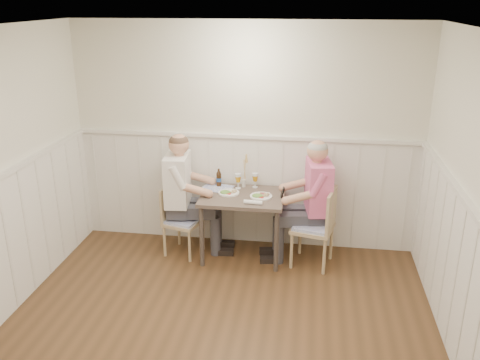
{
  "coord_description": "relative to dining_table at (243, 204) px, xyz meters",
  "views": [
    {
      "loc": [
        0.76,
        -3.34,
        2.82
      ],
      "look_at": [
        0.02,
        1.64,
        1.0
      ],
      "focal_mm": 38.0,
      "sensor_mm": 36.0,
      "label": 1
    }
  ],
  "objects": [
    {
      "name": "dining_table",
      "position": [
        0.0,
        0.0,
        0.0
      ],
      "size": [
        0.92,
        0.7,
        0.75
      ],
      "color": "brown",
      "rests_on": "ground"
    },
    {
      "name": "chair_right",
      "position": [
        0.84,
        -0.09,
        -0.16
      ],
      "size": [
        0.51,
        0.51,
        0.9
      ],
      "color": "tan",
      "rests_on": "ground"
    },
    {
      "name": "room_shell",
      "position": [
        -0.02,
        -1.84,
        0.87
      ],
      "size": [
        4.04,
        4.54,
        2.6
      ],
      "color": "silver",
      "rests_on": "ground"
    },
    {
      "name": "beer_glass_b",
      "position": [
        -0.08,
        0.2,
        0.22
      ],
      "size": [
        0.07,
        0.07,
        0.18
      ],
      "color": "silver",
      "rests_on": "dining_table"
    },
    {
      "name": "man_in_pink",
      "position": [
        0.78,
        0.05,
        -0.05
      ],
      "size": [
        0.7,
        0.49,
        1.42
      ],
      "color": "#3F3F47",
      "rests_on": "ground"
    },
    {
      "name": "wainscot",
      "position": [
        -0.02,
        -1.15,
        0.04
      ],
      "size": [
        4.0,
        4.49,
        1.34
      ],
      "color": "silver",
      "rests_on": "ground"
    },
    {
      "name": "beer_bottle",
      "position": [
        -0.31,
        0.24,
        0.2
      ],
      "size": [
        0.06,
        0.06,
        0.21
      ],
      "color": "black",
      "rests_on": "dining_table"
    },
    {
      "name": "plate_diner",
      "position": [
        -0.17,
        0.02,
        0.12
      ],
      "size": [
        0.24,
        0.24,
        0.06
      ],
      "color": "white",
      "rests_on": "dining_table"
    },
    {
      "name": "beer_glass_a",
      "position": [
        0.11,
        0.26,
        0.22
      ],
      "size": [
        0.07,
        0.07,
        0.17
      ],
      "color": "silver",
      "rests_on": "dining_table"
    },
    {
      "name": "diner_cream",
      "position": [
        -0.7,
        0.05,
        -0.05
      ],
      "size": [
        0.69,
        0.48,
        1.43
      ],
      "color": "#3F3F47",
      "rests_on": "ground"
    },
    {
      "name": "gingham_mat",
      "position": [
        -0.32,
        0.17,
        0.1
      ],
      "size": [
        0.39,
        0.35,
        0.01
      ],
      "color": "#5265B3",
      "rests_on": "dining_table"
    },
    {
      "name": "chair_left",
      "position": [
        -0.73,
        -0.02,
        -0.21
      ],
      "size": [
        0.47,
        0.47,
        0.81
      ],
      "color": "tan",
      "rests_on": "ground"
    },
    {
      "name": "rolled_napkin",
      "position": [
        0.15,
        -0.24,
        0.12
      ],
      "size": [
        0.2,
        0.06,
        0.04
      ],
      "color": "white",
      "rests_on": "dining_table"
    },
    {
      "name": "plate_man",
      "position": [
        0.2,
        -0.03,
        0.12
      ],
      "size": [
        0.25,
        0.25,
        0.06
      ],
      "color": "white",
      "rests_on": "dining_table"
    },
    {
      "name": "grass_vase",
      "position": [
        -0.03,
        0.27,
        0.29
      ],
      "size": [
        0.05,
        0.05,
        0.42
      ],
      "color": "silver",
      "rests_on": "dining_table"
    }
  ]
}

